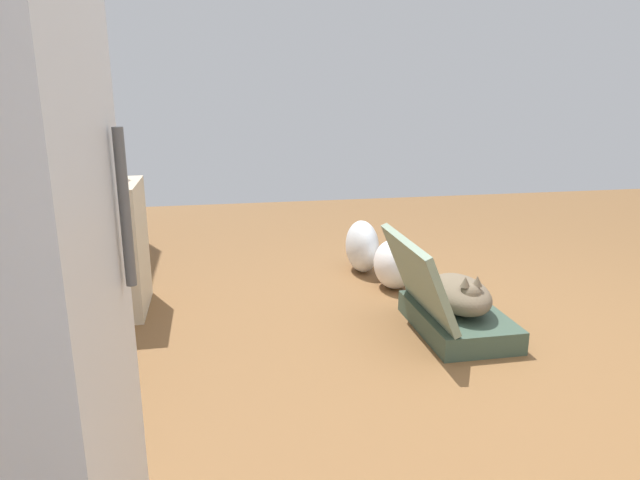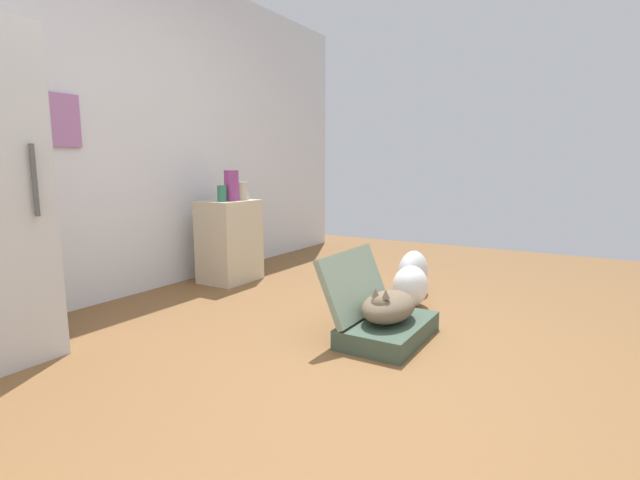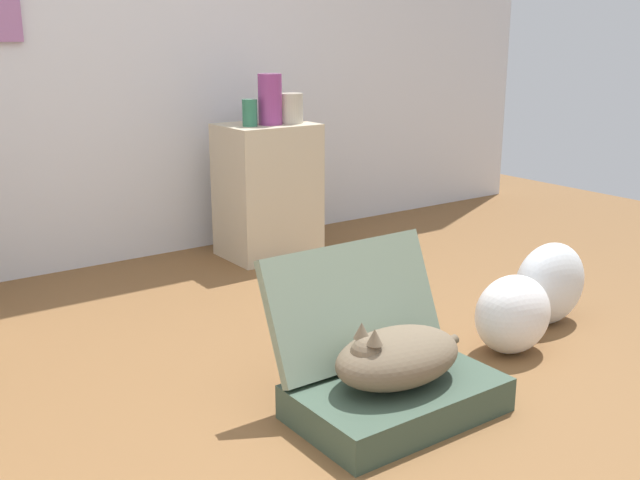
{
  "view_description": "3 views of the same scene",
  "coord_description": "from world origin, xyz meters",
  "px_view_note": "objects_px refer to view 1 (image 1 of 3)",
  "views": [
    {
      "loc": [
        -2.1,
        1.27,
        1.18
      ],
      "look_at": [
        0.69,
        0.74,
        0.41
      ],
      "focal_mm": 31.51,
      "sensor_mm": 36.0,
      "label": 1
    },
    {
      "loc": [
        -2.1,
        -0.9,
        0.99
      ],
      "look_at": [
        0.39,
        0.59,
        0.54
      ],
      "focal_mm": 26.33,
      "sensor_mm": 36.0,
      "label": 2
    },
    {
      "loc": [
        -1.1,
        -1.49,
        1.16
      ],
      "look_at": [
        0.41,
        0.61,
        0.45
      ],
      "focal_mm": 42.07,
      "sensor_mm": 36.0,
      "label": 3
    }
  ],
  "objects_px": {
    "plastic_bag_white": "(394,264)",
    "plastic_bag_clear": "(362,246)",
    "suitcase_base": "(457,320)",
    "cat": "(460,294)",
    "vase_round": "(106,158)",
    "side_table": "(108,248)",
    "vase_short": "(112,165)",
    "vase_tall": "(103,173)"
  },
  "relations": [
    {
      "from": "suitcase_base",
      "to": "vase_tall",
      "type": "relative_size",
      "value": 4.79
    },
    {
      "from": "plastic_bag_white",
      "to": "vase_tall",
      "type": "relative_size",
      "value": 2.35
    },
    {
      "from": "cat",
      "to": "vase_short",
      "type": "xyz_separation_m",
      "value": [
        0.74,
        1.7,
        0.59
      ]
    },
    {
      "from": "suitcase_base",
      "to": "plastic_bag_white",
      "type": "xyz_separation_m",
      "value": [
        0.67,
        0.12,
        0.09
      ]
    },
    {
      "from": "suitcase_base",
      "to": "cat",
      "type": "xyz_separation_m",
      "value": [
        -0.01,
        0.0,
        0.14
      ]
    },
    {
      "from": "side_table",
      "to": "vase_round",
      "type": "xyz_separation_m",
      "value": [
        0.0,
        -0.04,
        0.48
      ]
    },
    {
      "from": "suitcase_base",
      "to": "side_table",
      "type": "distance_m",
      "value": 1.88
    },
    {
      "from": "vase_round",
      "to": "vase_tall",
      "type": "bearing_deg",
      "value": 179.32
    },
    {
      "from": "vase_tall",
      "to": "vase_short",
      "type": "distance_m",
      "value": 0.24
    },
    {
      "from": "cat",
      "to": "vase_tall",
      "type": "height_order",
      "value": "vase_tall"
    },
    {
      "from": "suitcase_base",
      "to": "vase_short",
      "type": "bearing_deg",
      "value": 66.79
    },
    {
      "from": "plastic_bag_white",
      "to": "plastic_bag_clear",
      "type": "distance_m",
      "value": 0.37
    },
    {
      "from": "cat",
      "to": "plastic_bag_clear",
      "type": "height_order",
      "value": "plastic_bag_clear"
    },
    {
      "from": "cat",
      "to": "suitcase_base",
      "type": "bearing_deg",
      "value": -3.19
    },
    {
      "from": "plastic_bag_clear",
      "to": "side_table",
      "type": "xyz_separation_m",
      "value": [
        -0.41,
        1.52,
        0.18
      ]
    },
    {
      "from": "cat",
      "to": "plastic_bag_clear",
      "type": "xyz_separation_m",
      "value": [
        1.03,
        0.22,
        -0.03
      ]
    },
    {
      "from": "vase_tall",
      "to": "cat",
      "type": "bearing_deg",
      "value": -106.24
    },
    {
      "from": "plastic_bag_clear",
      "to": "side_table",
      "type": "relative_size",
      "value": 0.51
    },
    {
      "from": "suitcase_base",
      "to": "cat",
      "type": "bearing_deg",
      "value": 176.81
    },
    {
      "from": "plastic_bag_white",
      "to": "side_table",
      "type": "relative_size",
      "value": 0.45
    },
    {
      "from": "vase_round",
      "to": "side_table",
      "type": "bearing_deg",
      "value": 90.0
    },
    {
      "from": "suitcase_base",
      "to": "cat",
      "type": "height_order",
      "value": "cat"
    },
    {
      "from": "plastic_bag_clear",
      "to": "cat",
      "type": "bearing_deg",
      "value": -167.77
    },
    {
      "from": "cat",
      "to": "vase_round",
      "type": "height_order",
      "value": "vase_round"
    },
    {
      "from": "vase_short",
      "to": "cat",
      "type": "bearing_deg",
      "value": -113.4
    },
    {
      "from": "side_table",
      "to": "vase_round",
      "type": "bearing_deg",
      "value": -90.0
    },
    {
      "from": "vase_short",
      "to": "suitcase_base",
      "type": "bearing_deg",
      "value": -113.21
    },
    {
      "from": "suitcase_base",
      "to": "vase_short",
      "type": "height_order",
      "value": "vase_short"
    },
    {
      "from": "suitcase_base",
      "to": "plastic_bag_clear",
      "type": "bearing_deg",
      "value": 12.33
    },
    {
      "from": "vase_tall",
      "to": "vase_short",
      "type": "xyz_separation_m",
      "value": [
        0.24,
        -0.0,
        0.01
      ]
    },
    {
      "from": "plastic_bag_white",
      "to": "vase_round",
      "type": "distance_m",
      "value": 1.73
    },
    {
      "from": "plastic_bag_white",
      "to": "vase_round",
      "type": "xyz_separation_m",
      "value": [
        -0.06,
        1.59,
        0.69
      ]
    },
    {
      "from": "plastic_bag_clear",
      "to": "vase_round",
      "type": "distance_m",
      "value": 1.68
    },
    {
      "from": "vase_round",
      "to": "plastic_bag_clear",
      "type": "bearing_deg",
      "value": -74.51
    },
    {
      "from": "vase_short",
      "to": "plastic_bag_white",
      "type": "bearing_deg",
      "value": -92.1
    },
    {
      "from": "plastic_bag_white",
      "to": "vase_short",
      "type": "relative_size",
      "value": 2.05
    },
    {
      "from": "vase_tall",
      "to": "vase_round",
      "type": "height_order",
      "value": "vase_round"
    },
    {
      "from": "cat",
      "to": "vase_round",
      "type": "distance_m",
      "value": 1.92
    },
    {
      "from": "vase_short",
      "to": "vase_tall",
      "type": "bearing_deg",
      "value": 178.96
    },
    {
      "from": "plastic_bag_clear",
      "to": "vase_round",
      "type": "bearing_deg",
      "value": 105.49
    },
    {
      "from": "side_table",
      "to": "suitcase_base",
      "type": "bearing_deg",
      "value": -109.27
    },
    {
      "from": "plastic_bag_clear",
      "to": "side_table",
      "type": "distance_m",
      "value": 1.59
    }
  ]
}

